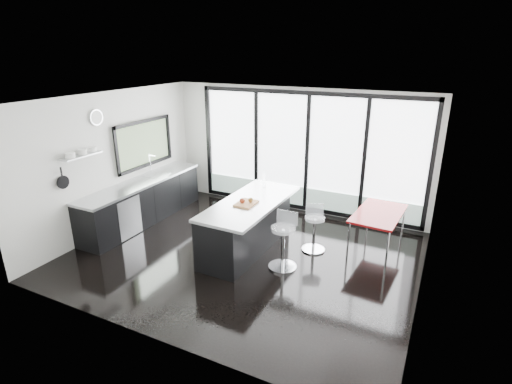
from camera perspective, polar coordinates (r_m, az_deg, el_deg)
The scene contains 11 objects.
floor at distance 7.43m, azimuth -1.74°, elevation -8.97°, with size 6.00×5.00×0.00m, color black.
ceiling at distance 6.55m, azimuth -2.00°, elevation 13.01°, with size 6.00×5.00×0.00m, color white.
wall_back at distance 8.97m, azimuth 7.15°, elevation 4.80°, with size 6.00×0.09×2.80m.
wall_front at distance 4.97m, azimuth -15.63°, elevation -7.01°, with size 6.00×0.00×2.80m, color silver.
wall_left at distance 8.76m, azimuth -18.52°, elevation 5.52°, with size 0.26×5.00×2.80m.
wall_right at distance 6.13m, azimuth 23.75°, elevation -2.75°, with size 0.00×5.00×2.80m, color silver.
counter_cabinets at distance 8.96m, azimuth -15.82°, elevation -1.25°, with size 0.69×3.24×1.36m.
island at distance 7.45m, azimuth -1.33°, elevation -4.64°, with size 1.04×2.38×1.26m.
bar_stool_near at distance 6.86m, azimuth 3.84°, elevation -7.93°, with size 0.48×0.48×0.77m, color silver.
bar_stool_far at distance 7.51m, azimuth 8.28°, elevation -5.91°, with size 0.43×0.43×0.68m, color silver.
red_table at distance 7.83m, azimuth 16.90°, elevation -5.29°, with size 0.78×1.37×0.74m, color maroon.
Camera 1 is at (3.08, -5.73, 3.59)m, focal length 28.00 mm.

